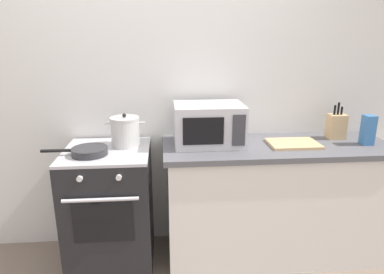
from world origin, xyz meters
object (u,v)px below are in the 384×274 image
knife_block (336,126)px  microwave (209,124)px  cutting_board (293,144)px  stock_pot (125,132)px  pasta_box (368,130)px  stove (111,209)px  frying_pan (89,151)px

knife_block → microwave: bearing=-176.5°
microwave → cutting_board: microwave is taller
stock_pot → cutting_board: size_ratio=0.81×
cutting_board → pasta_box: size_ratio=1.64×
stove → cutting_board: bearing=0.0°
stove → knife_block: 1.84m
microwave → knife_block: 1.01m
stove → frying_pan: 0.50m
stove → pasta_box: 1.98m
frying_pan → microwave: 0.86m
cutting_board → pasta_box: 0.55m
stock_pot → microwave: microwave is taller
microwave → pasta_box: 1.17m
pasta_box → stove: bearing=179.1°
microwave → knife_block: size_ratio=1.76×
stove → knife_block: bearing=4.6°
microwave → knife_block: microwave is taller
stock_pot → microwave: 0.61m
frying_pan → knife_block: size_ratio=1.55×
frying_pan → cutting_board: (1.46, 0.09, -0.02)m
cutting_board → knife_block: (0.39, 0.14, 0.09)m
microwave → pasta_box: microwave is taller
knife_block → stock_pot: bearing=-178.1°
stock_pot → knife_block: size_ratio=1.03×
stove → microwave: bearing=6.1°
pasta_box → knife_block: bearing=132.1°
stock_pot → cutting_board: (1.23, -0.09, -0.10)m
stock_pot → pasta_box: size_ratio=1.33×
stove → microwave: size_ratio=1.84×
frying_pan → pasta_box: bearing=1.8°
frying_pan → stock_pot: bearing=37.8°
frying_pan → cutting_board: frying_pan is taller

